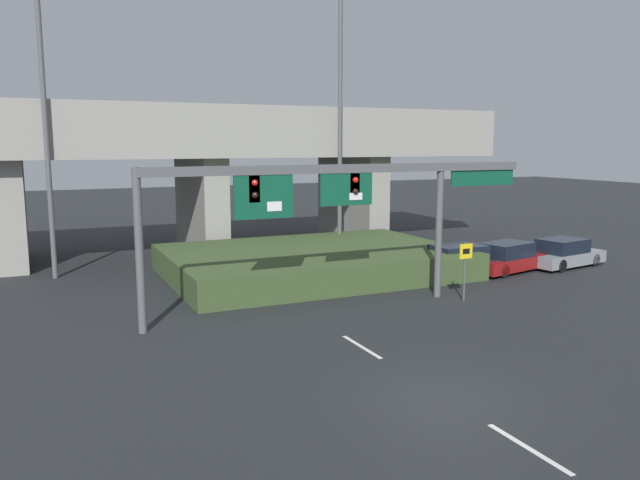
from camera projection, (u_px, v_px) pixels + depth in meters
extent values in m
plane|color=black|center=(442.00, 396.00, 15.58)|extent=(160.00, 160.00, 0.00)
cube|color=silver|center=(528.00, 448.00, 12.90)|extent=(0.14, 2.40, 0.01)
cube|color=silver|center=(362.00, 347.00, 19.35)|extent=(0.14, 2.40, 0.01)
cube|color=silver|center=(278.00, 296.00, 25.79)|extent=(0.14, 2.40, 0.01)
cube|color=silver|center=(228.00, 266.00, 32.24)|extent=(0.14, 2.40, 0.01)
cube|color=silver|center=(195.00, 245.00, 38.68)|extent=(0.14, 2.40, 0.01)
cylinder|color=#515456|center=(139.00, 252.00, 20.37)|extent=(0.28, 0.28, 5.48)
cylinder|color=#515456|center=(439.00, 231.00, 25.29)|extent=(0.28, 0.28, 5.48)
cube|color=#515456|center=(351.00, 169.00, 23.22)|extent=(15.60, 0.32, 0.32)
cube|color=black|center=(253.00, 189.00, 21.71)|extent=(0.40, 0.28, 0.95)
sphere|color=red|center=(255.00, 183.00, 21.52)|extent=(0.22, 0.22, 0.22)
sphere|color=black|center=(255.00, 195.00, 21.59)|extent=(0.22, 0.22, 0.22)
cube|color=black|center=(353.00, 186.00, 23.35)|extent=(0.40, 0.28, 0.95)
sphere|color=red|center=(356.00, 180.00, 23.17)|extent=(0.22, 0.22, 0.22)
sphere|color=black|center=(355.00, 192.00, 23.23)|extent=(0.22, 0.22, 0.22)
cube|color=#0F4C33|center=(264.00, 197.00, 21.81)|extent=(2.18, 0.08, 1.53)
cube|color=white|center=(274.00, 206.00, 21.98)|extent=(0.54, 0.03, 0.34)
cube|color=#0F4C33|center=(346.00, 189.00, 23.14)|extent=(2.15, 0.08, 1.20)
cube|color=white|center=(356.00, 196.00, 23.29)|extent=(0.54, 0.03, 0.26)
cube|color=#0F4C33|center=(483.00, 178.00, 25.78)|extent=(3.16, 0.07, 0.64)
cylinder|color=#4C4C4C|center=(465.00, 272.00, 24.79)|extent=(0.08, 0.08, 2.39)
cube|color=yellow|center=(466.00, 251.00, 24.62)|extent=(0.60, 0.03, 0.60)
cube|color=black|center=(466.00, 251.00, 24.60)|extent=(0.33, 0.01, 0.21)
cylinder|color=#515456|center=(340.00, 94.00, 33.79)|extent=(0.24, 0.24, 17.84)
cylinder|color=#515456|center=(46.00, 128.00, 28.19)|extent=(0.24, 0.24, 13.90)
cube|color=gray|center=(199.00, 140.00, 36.10)|extent=(35.38, 9.23, 1.88)
cube|color=gray|center=(219.00, 113.00, 31.93)|extent=(35.38, 0.40, 0.90)
cube|color=gray|center=(11.00, 211.00, 32.49)|extent=(1.40, 7.39, 5.49)
cube|color=gray|center=(201.00, 204.00, 36.66)|extent=(1.40, 7.39, 5.49)
cube|color=gray|center=(351.00, 198.00, 40.83)|extent=(1.40, 7.39, 5.49)
cube|color=#384C28|center=(312.00, 262.00, 30.04)|extent=(13.57, 9.50, 1.24)
cube|color=black|center=(461.00, 265.00, 29.88)|extent=(4.68, 1.96, 0.60)
cube|color=black|center=(459.00, 252.00, 29.71)|extent=(2.45, 1.73, 0.70)
cylinder|color=black|center=(475.00, 263.00, 31.22)|extent=(0.64, 0.23, 0.64)
cylinder|color=black|center=(496.00, 269.00, 29.73)|extent=(0.64, 0.23, 0.64)
cylinder|color=black|center=(426.00, 268.00, 30.08)|extent=(0.64, 0.23, 0.64)
cylinder|color=black|center=(446.00, 274.00, 28.59)|extent=(0.64, 0.23, 0.64)
cube|color=maroon|center=(508.00, 262.00, 30.74)|extent=(4.94, 2.78, 0.60)
cube|color=black|center=(507.00, 250.00, 30.53)|extent=(2.72, 2.13, 0.70)
cylinder|color=black|center=(512.00, 259.00, 32.26)|extent=(0.67, 0.35, 0.64)
cylinder|color=black|center=(540.00, 264.00, 30.99)|extent=(0.67, 0.35, 0.64)
cylinder|color=black|center=(476.00, 266.00, 30.53)|extent=(0.67, 0.35, 0.64)
cylinder|color=black|center=(504.00, 271.00, 29.26)|extent=(0.67, 0.35, 0.64)
cube|color=gray|center=(564.00, 258.00, 31.97)|extent=(4.72, 2.54, 0.59)
cube|color=black|center=(563.00, 246.00, 31.78)|extent=(2.57, 2.02, 0.69)
cylinder|color=black|center=(566.00, 255.00, 33.44)|extent=(0.67, 0.32, 0.64)
cylinder|color=black|center=(595.00, 260.00, 32.08)|extent=(0.67, 0.32, 0.64)
cylinder|color=black|center=(533.00, 261.00, 31.91)|extent=(0.67, 0.32, 0.64)
cylinder|color=black|center=(561.00, 266.00, 30.55)|extent=(0.67, 0.32, 0.64)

